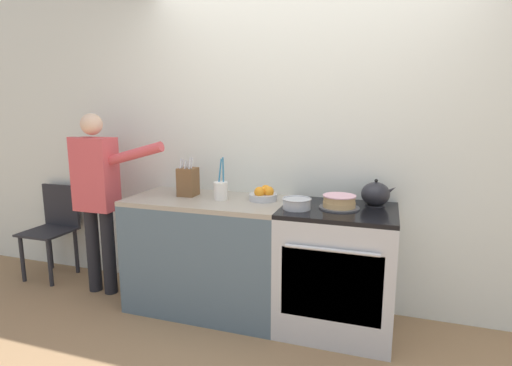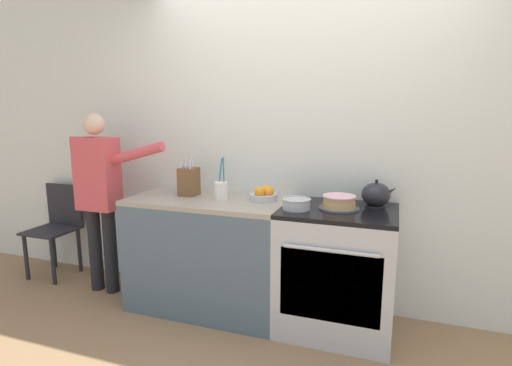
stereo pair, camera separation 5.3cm
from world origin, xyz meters
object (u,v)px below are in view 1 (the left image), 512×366
object	(u,v)px
tea_kettle	(376,194)
dining_chair	(55,224)
stove_range	(337,269)
layer_cake	(339,202)
mixing_bowl	(297,203)
person_baker	(97,189)
utensil_crock	(221,190)
fruit_bowl	(264,194)
knife_block	(188,181)

from	to	relation	value
tea_kettle	dining_chair	size ratio (longest dim) A/B	0.29
stove_range	layer_cake	xyz separation A→B (m)	(0.00, 0.01, 0.49)
mixing_bowl	person_baker	size ratio (longest dim) A/B	0.13
layer_cake	utensil_crock	bearing A→B (deg)	-179.75
layer_cake	mixing_bowl	distance (m)	0.30
stove_range	layer_cake	bearing A→B (deg)	89.35
tea_kettle	fruit_bowl	world-z (taller)	tea_kettle
person_baker	tea_kettle	bearing A→B (deg)	9.85
tea_kettle	person_baker	xyz separation A→B (m)	(-2.22, -0.21, -0.06)
utensil_crock	dining_chair	bearing A→B (deg)	175.69
knife_block	dining_chair	world-z (taller)	knife_block
knife_block	fruit_bowl	world-z (taller)	knife_block
layer_cake	utensil_crock	distance (m)	0.89
knife_block	person_baker	distance (m)	0.81
layer_cake	knife_block	xyz separation A→B (m)	(-1.19, 0.04, 0.07)
layer_cake	fruit_bowl	distance (m)	0.57
utensil_crock	fruit_bowl	bearing A→B (deg)	12.92
tea_kettle	stove_range	bearing A→B (deg)	-145.00
mixing_bowl	fruit_bowl	distance (m)	0.34
layer_cake	fruit_bowl	bearing A→B (deg)	172.98
stove_range	dining_chair	bearing A→B (deg)	177.03
layer_cake	mixing_bowl	size ratio (longest dim) A/B	1.38
stove_range	dining_chair	world-z (taller)	stove_range
fruit_bowl	stove_range	bearing A→B (deg)	-7.83
layer_cake	tea_kettle	xyz separation A→B (m)	(0.24, 0.16, 0.04)
stove_range	knife_block	world-z (taller)	knife_block
layer_cake	dining_chair	world-z (taller)	layer_cake
dining_chair	knife_block	bearing A→B (deg)	3.33
dining_chair	layer_cake	bearing A→B (deg)	3.84
utensil_crock	dining_chair	world-z (taller)	utensil_crock
utensil_crock	mixing_bowl	bearing A→B (deg)	-10.10
layer_cake	person_baker	world-z (taller)	person_baker
mixing_bowl	utensil_crock	world-z (taller)	utensil_crock
knife_block	utensil_crock	size ratio (longest dim) A/B	0.95
utensil_crock	fruit_bowl	size ratio (longest dim) A/B	1.54
layer_cake	person_baker	size ratio (longest dim) A/B	0.18
person_baker	fruit_bowl	bearing A→B (deg)	9.45
stove_range	layer_cake	distance (m)	0.49
fruit_bowl	tea_kettle	bearing A→B (deg)	6.20
tea_kettle	person_baker	bearing A→B (deg)	-174.51
stove_range	knife_block	bearing A→B (deg)	177.45
utensil_crock	dining_chair	xyz separation A→B (m)	(-1.78, 0.13, -0.47)
dining_chair	tea_kettle	bearing A→B (deg)	7.16
layer_cake	tea_kettle	distance (m)	0.29
fruit_bowl	dining_chair	bearing A→B (deg)	178.35
fruit_bowl	person_baker	world-z (taller)	person_baker
knife_block	dining_chair	xyz separation A→B (m)	(-1.47, 0.09, -0.51)
layer_cake	tea_kettle	size ratio (longest dim) A/B	1.14
layer_cake	knife_block	world-z (taller)	knife_block
knife_block	utensil_crock	distance (m)	0.31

